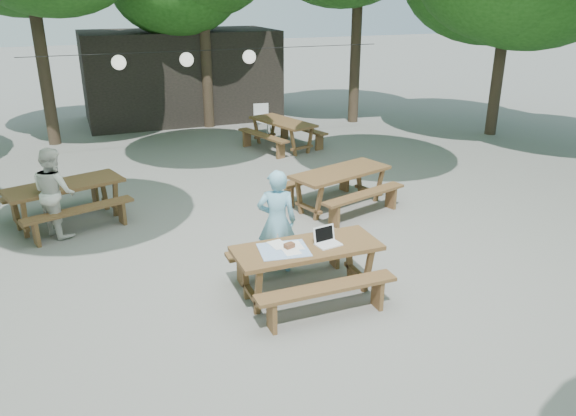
# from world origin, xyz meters

# --- Properties ---
(ground) EXTENTS (80.00, 80.00, 0.00)m
(ground) POSITION_xyz_m (0.00, 0.00, 0.00)
(ground) COLOR #61615C
(ground) RESTS_ON ground
(pavilion) EXTENTS (6.00, 3.00, 2.80)m
(pavilion) POSITION_xyz_m (0.50, 10.50, 1.40)
(pavilion) COLOR black
(pavilion) RESTS_ON ground
(main_picnic_table) EXTENTS (2.00, 1.58, 0.75)m
(main_picnic_table) POSITION_xyz_m (-0.29, -1.65, 0.39)
(main_picnic_table) COLOR brown
(main_picnic_table) RESTS_ON ground
(picnic_table_nw) EXTENTS (2.28, 2.07, 0.75)m
(picnic_table_nw) POSITION_xyz_m (-3.30, 2.34, 0.39)
(picnic_table_nw) COLOR brown
(picnic_table_nw) RESTS_ON ground
(picnic_table_ne) EXTENTS (2.28, 2.07, 0.75)m
(picnic_table_ne) POSITION_xyz_m (1.66, 1.23, 0.39)
(picnic_table_ne) COLOR brown
(picnic_table_ne) RESTS_ON ground
(picnic_table_far_e) EXTENTS (2.06, 2.28, 0.75)m
(picnic_table_far_e) POSITION_xyz_m (2.20, 5.75, 0.39)
(picnic_table_far_e) COLOR brown
(picnic_table_far_e) RESTS_ON ground
(woman) EXTENTS (0.67, 0.54, 1.59)m
(woman) POSITION_xyz_m (-0.40, -0.78, 0.79)
(woman) COLOR #75B7D6
(woman) RESTS_ON ground
(second_person) EXTENTS (0.87, 0.94, 1.55)m
(second_person) POSITION_xyz_m (-3.46, 1.87, 0.77)
(second_person) COLOR white
(second_person) RESTS_ON ground
(plastic_chair) EXTENTS (0.49, 0.49, 0.90)m
(plastic_chair) POSITION_xyz_m (2.17, 7.31, 0.26)
(plastic_chair) COLOR silver
(plastic_chair) RESTS_ON ground
(laptop) EXTENTS (0.37, 0.31, 0.24)m
(laptop) POSITION_xyz_m (-0.02, -1.68, 0.81)
(laptop) COLOR white
(laptop) RESTS_ON main_picnic_table
(tabletop_clutter) EXTENTS (0.72, 0.64, 0.08)m
(tabletop_clutter) POSITION_xyz_m (-0.60, -1.64, 0.76)
(tabletop_clutter) COLOR #3A77C7
(tabletop_clutter) RESTS_ON main_picnic_table
(paper_lanterns) EXTENTS (9.00, 0.34, 0.38)m
(paper_lanterns) POSITION_xyz_m (-0.19, 6.00, 2.40)
(paper_lanterns) COLOR black
(paper_lanterns) RESTS_ON ground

